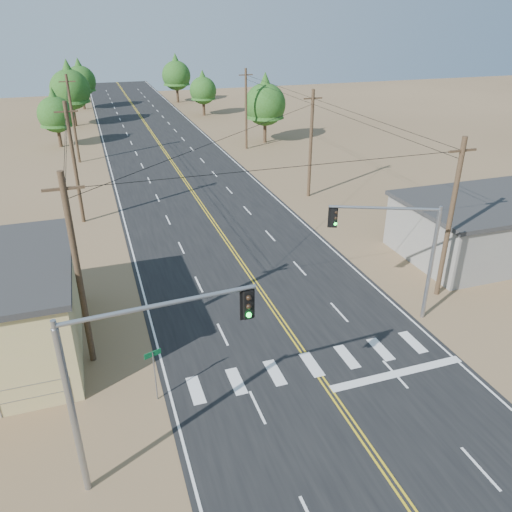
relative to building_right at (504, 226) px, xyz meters
name	(u,v)px	position (x,y,z in m)	size (l,w,h in m)	color
ground	(401,494)	(-19.00, -16.00, -2.00)	(220.00, 220.00, 0.00)	#91734E
road	(209,215)	(-19.00, 14.00, -1.99)	(15.00, 200.00, 0.02)	black
building_right	(504,226)	(0.00, 0.00, 0.00)	(15.00, 8.00, 4.00)	gray
utility_pole_left_near	(78,272)	(-29.50, -4.00, 3.12)	(1.80, 0.30, 10.00)	#4C3826
utility_pole_left_mid	(74,163)	(-29.50, 16.00, 3.12)	(1.80, 0.30, 10.00)	#4C3826
utility_pole_left_far	(73,119)	(-29.50, 36.00, 3.12)	(1.80, 0.30, 10.00)	#4C3826
utility_pole_right_near	(450,219)	(-8.50, -4.00, 3.12)	(1.80, 0.30, 10.00)	#4C3826
utility_pole_right_mid	(311,144)	(-8.50, 16.00, 3.12)	(1.80, 0.30, 10.00)	#4C3826
utility_pole_right_far	(246,109)	(-8.50, 36.00, 3.12)	(1.80, 0.30, 10.00)	#4C3826
signal_mast_left	(127,366)	(-27.98, -11.89, 3.12)	(6.90, 0.65, 7.49)	gray
signal_mast_right	(402,243)	(-12.58, -5.32, 2.69)	(5.53, 2.53, 6.91)	gray
street_sign	(154,368)	(-26.80, -8.00, -0.19)	(0.77, 0.28, 2.70)	gray
tree_left_near	(55,111)	(-31.72, 44.89, 2.68)	(4.59, 4.59, 7.65)	#3F2D1E
tree_left_mid	(70,85)	(-29.70, 58.70, 4.12)	(6.00, 6.00, 10.00)	#3F2D1E
tree_left_far	(80,78)	(-28.00, 74.29, 3.52)	(5.42, 5.42, 9.03)	#3F2D1E
tree_right_near	(265,100)	(-5.02, 38.54, 3.65)	(5.54, 5.54, 9.23)	#3F2D1E
tree_right_mid	(203,88)	(-8.31, 61.06, 2.63)	(4.54, 4.54, 7.57)	#3F2D1E
tree_right_far	(176,72)	(-10.00, 76.63, 3.65)	(5.55, 5.55, 9.24)	#3F2D1E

